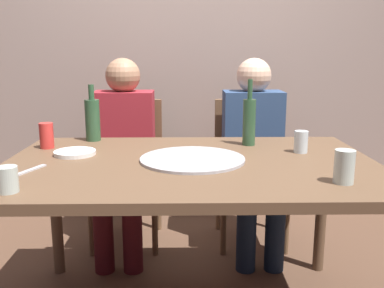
% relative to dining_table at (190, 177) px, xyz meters
% --- Properties ---
extents(back_wall, '(6.00, 0.10, 2.60)m').
position_rel_dining_table_xyz_m(back_wall, '(0.00, 1.34, 0.62)').
color(back_wall, gray).
rests_on(back_wall, ground_plane).
extents(dining_table, '(1.58, 1.02, 0.75)m').
position_rel_dining_table_xyz_m(dining_table, '(0.00, 0.00, 0.00)').
color(dining_table, brown).
rests_on(dining_table, ground_plane).
extents(pizza_tray, '(0.45, 0.45, 0.01)m').
position_rel_dining_table_xyz_m(pizza_tray, '(0.01, 0.01, 0.08)').
color(pizza_tray, '#ADADB2').
rests_on(pizza_tray, dining_table).
extents(wine_bottle, '(0.08, 0.08, 0.29)m').
position_rel_dining_table_xyz_m(wine_bottle, '(-0.50, 0.44, 0.19)').
color(wine_bottle, '#2D5133').
rests_on(wine_bottle, dining_table).
extents(beer_bottle, '(0.06, 0.06, 0.32)m').
position_rel_dining_table_xyz_m(beer_bottle, '(0.29, 0.32, 0.19)').
color(beer_bottle, '#2D5133').
rests_on(beer_bottle, dining_table).
extents(tumbler_near, '(0.06, 0.06, 0.10)m').
position_rel_dining_table_xyz_m(tumbler_near, '(0.51, 0.15, 0.12)').
color(tumbler_near, silver).
rests_on(tumbler_near, dining_table).
extents(tumbler_far, '(0.07, 0.07, 0.12)m').
position_rel_dining_table_xyz_m(tumbler_far, '(0.54, -0.32, 0.13)').
color(tumbler_far, '#B7C6BC').
rests_on(tumbler_far, dining_table).
extents(wine_glass, '(0.07, 0.07, 0.09)m').
position_rel_dining_table_xyz_m(wine_glass, '(-0.61, -0.40, 0.12)').
color(wine_glass, '#B7C6BC').
rests_on(wine_glass, dining_table).
extents(soda_can, '(0.07, 0.07, 0.12)m').
position_rel_dining_table_xyz_m(soda_can, '(-0.68, 0.26, 0.13)').
color(soda_can, red).
rests_on(soda_can, dining_table).
extents(plate_stack, '(0.19, 0.19, 0.02)m').
position_rel_dining_table_xyz_m(plate_stack, '(-0.52, 0.12, 0.08)').
color(plate_stack, white).
rests_on(plate_stack, dining_table).
extents(table_knife, '(0.10, 0.21, 0.01)m').
position_rel_dining_table_xyz_m(table_knife, '(-0.64, -0.16, 0.07)').
color(table_knife, '#B7B7BC').
rests_on(table_knife, dining_table).
extents(chair_left, '(0.44, 0.44, 0.90)m').
position_rel_dining_table_xyz_m(chair_left, '(-0.39, 0.91, -0.17)').
color(chair_left, brown).
rests_on(chair_left, ground_plane).
extents(chair_right, '(0.44, 0.44, 0.90)m').
position_rel_dining_table_xyz_m(chair_right, '(0.40, 0.91, -0.17)').
color(chair_right, brown).
rests_on(chair_right, ground_plane).
extents(guest_in_sweater, '(0.36, 0.56, 1.17)m').
position_rel_dining_table_xyz_m(guest_in_sweater, '(-0.39, 0.76, -0.04)').
color(guest_in_sweater, maroon).
rests_on(guest_in_sweater, ground_plane).
extents(guest_in_beanie, '(0.36, 0.56, 1.17)m').
position_rel_dining_table_xyz_m(guest_in_beanie, '(0.40, 0.76, -0.04)').
color(guest_in_beanie, navy).
rests_on(guest_in_beanie, ground_plane).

